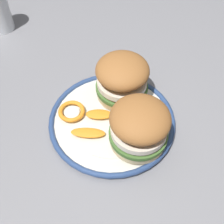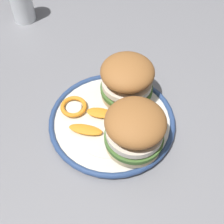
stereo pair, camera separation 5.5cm
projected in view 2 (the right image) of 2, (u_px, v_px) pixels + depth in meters
name	position (u px, v px, depth m)	size (l,w,h in m)	color
ground_plane	(108.00, 210.00, 1.29)	(8.00, 8.00, 0.00)	slate
dining_table	(105.00, 125.00, 0.75)	(1.16, 1.02, 0.77)	gray
dinner_plate	(112.00, 121.00, 0.62)	(0.27, 0.27, 0.02)	silver
sandwich_half_left	(127.00, 79.00, 0.62)	(0.12, 0.12, 0.10)	beige
sandwich_half_right	(135.00, 129.00, 0.54)	(0.15, 0.15, 0.10)	beige
orange_peel_curled	(74.00, 107.00, 0.63)	(0.08, 0.08, 0.01)	orange
orange_peel_strip_long	(86.00, 130.00, 0.59)	(0.04, 0.08, 0.01)	orange
orange_peel_strip_short	(100.00, 113.00, 0.62)	(0.04, 0.06, 0.01)	orange
drinking_glass	(22.00, 4.00, 0.82)	(0.06, 0.06, 0.12)	white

